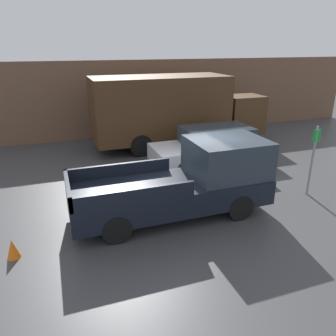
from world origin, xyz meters
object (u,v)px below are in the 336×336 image
Objects in this scene: delivery_truck at (173,109)px; car at (214,147)px; pickup_truck at (188,181)px; traffic_cone at (13,249)px; parking_sign at (313,157)px.

car is at bearing -81.22° from delivery_truck.
pickup_truck is 4.07m from car.
pickup_truck is 0.68× the size of delivery_truck.
delivery_truck reaches higher than pickup_truck.
car is 8.14m from traffic_cone.
parking_sign is 4.85× the size of traffic_cone.
parking_sign reaches higher than car.
delivery_truck reaches higher than traffic_cone.
pickup_truck is at bearing -106.69° from delivery_truck.
pickup_truck is 4.18m from parking_sign.
traffic_cone is at bearing -150.91° from car.
car is 0.59× the size of delivery_truck.
delivery_truck is at bearing 98.78° from car.
pickup_truck is at bearing -127.16° from car.
pickup_truck is 2.44× the size of parking_sign.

